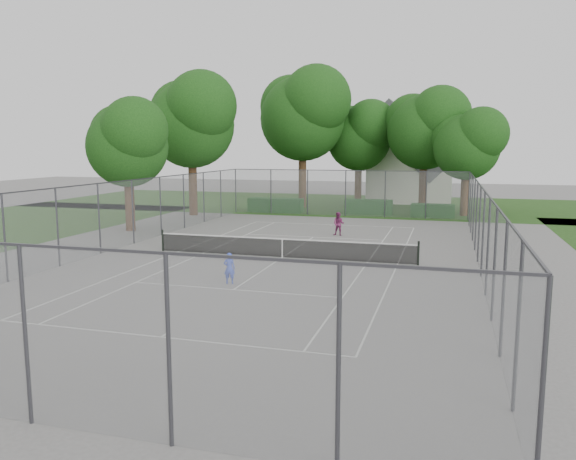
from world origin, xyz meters
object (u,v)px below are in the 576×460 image
(tennis_net, at_px, (282,247))
(house, at_px, (411,162))
(woman_player, at_px, (339,224))
(girl_player, at_px, (229,268))

(tennis_net, xyz_separation_m, house, (3.97, 29.88, 3.36))
(tennis_net, relative_size, house, 1.34)
(house, bearing_deg, tennis_net, -97.57)
(house, height_order, woman_player, house)
(tennis_net, distance_m, girl_player, 5.54)
(tennis_net, bearing_deg, girl_player, -95.24)
(woman_player, bearing_deg, girl_player, -91.50)
(tennis_net, relative_size, woman_player, 9.10)
(house, bearing_deg, girl_player, -97.21)
(tennis_net, bearing_deg, woman_player, 79.92)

